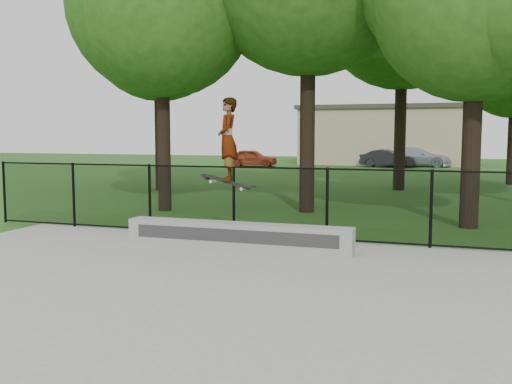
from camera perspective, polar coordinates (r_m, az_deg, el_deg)
ground at (r=6.18m, az=-4.12°, el=-15.28°), size 100.00×100.00×0.00m
concrete_slab at (r=6.17m, az=-4.12°, el=-15.02°), size 14.00×12.00×0.06m
grind_ledge at (r=10.86m, az=-1.93°, el=-4.36°), size 4.43×0.40×0.49m
car_a at (r=39.49m, az=-0.37°, el=3.45°), size 3.56×1.73×1.18m
car_b at (r=39.17m, az=13.03°, el=3.28°), size 3.34×1.48×1.19m
car_c at (r=40.58m, az=15.80°, el=3.39°), size 4.35×2.25×1.32m
skater_airborne at (r=10.48m, az=-2.85°, el=5.08°), size 0.82×0.65×1.71m
chainlink_fence at (r=11.53m, az=7.12°, el=-1.26°), size 16.06×0.06×1.50m
distant_building at (r=43.53m, az=12.84°, el=5.60°), size 12.40×6.40×4.30m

